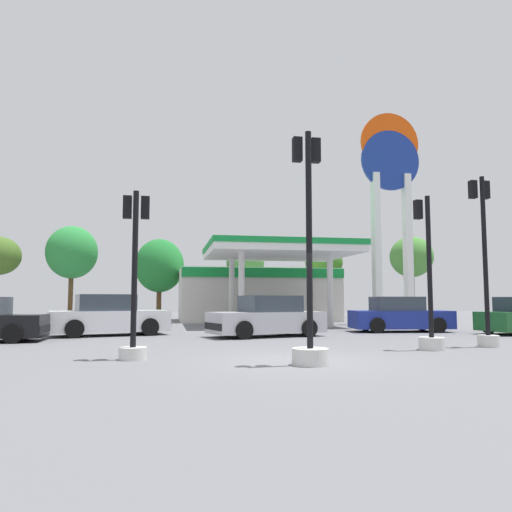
# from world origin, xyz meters

# --- Properties ---
(ground_plane) EXTENTS (90.00, 90.00, 0.00)m
(ground_plane) POSITION_xyz_m (0.00, 0.00, 0.00)
(ground_plane) COLOR slate
(ground_plane) RESTS_ON ground
(gas_station) EXTENTS (10.49, 13.73, 4.51)m
(gas_station) POSITION_xyz_m (2.97, 21.30, 2.08)
(gas_station) COLOR beige
(gas_station) RESTS_ON ground
(station_pole_sign) EXTENTS (3.66, 0.56, 12.77)m
(station_pole_sign) POSITION_xyz_m (10.06, 15.81, 8.04)
(station_pole_sign) COLOR white
(station_pole_sign) RESTS_ON ground
(car_0) EXTENTS (4.57, 2.37, 1.57)m
(car_0) POSITION_xyz_m (7.26, 9.43, 0.71)
(car_0) COLOR black
(car_0) RESTS_ON ground
(car_1) EXTENTS (4.97, 3.11, 1.66)m
(car_1) POSITION_xyz_m (-5.43, 9.42, 0.75)
(car_1) COLOR black
(car_1) RESTS_ON ground
(car_2) EXTENTS (4.80, 2.98, 1.60)m
(car_2) POSITION_xyz_m (0.78, 7.69, 0.73)
(car_2) COLOR black
(car_2) RESTS_ON ground
(traffic_signal_0) EXTENTS (0.74, 0.74, 4.51)m
(traffic_signal_0) POSITION_xyz_m (4.41, 1.83, 1.20)
(traffic_signal_0) COLOR silver
(traffic_signal_0) RESTS_ON ground
(traffic_signal_1) EXTENTS (0.68, 0.70, 4.16)m
(traffic_signal_1) POSITION_xyz_m (-3.91, 1.08, 1.60)
(traffic_signal_1) COLOR silver
(traffic_signal_1) RESTS_ON ground
(traffic_signal_2) EXTENTS (0.82, 0.82, 5.33)m
(traffic_signal_2) POSITION_xyz_m (0.05, -0.68, 1.60)
(traffic_signal_2) COLOR silver
(traffic_signal_2) RESTS_ON ground
(traffic_signal_3) EXTENTS (0.65, 0.67, 5.32)m
(traffic_signal_3) POSITION_xyz_m (6.63, 2.38, 2.07)
(traffic_signal_3) COLOR silver
(traffic_signal_3) RESTS_ON ground
(tree_1) EXTENTS (3.77, 3.77, 6.97)m
(tree_1) POSITION_xyz_m (-10.24, 27.26, 4.97)
(tree_1) COLOR brown
(tree_1) RESTS_ON ground
(tree_2) EXTENTS (3.65, 3.65, 6.00)m
(tree_2) POSITION_xyz_m (-3.73, 26.18, 3.97)
(tree_2) COLOR brown
(tree_2) RESTS_ON ground
(tree_3) EXTENTS (2.92, 2.92, 5.52)m
(tree_3) POSITION_xyz_m (2.81, 26.14, 4.22)
(tree_3) COLOR brown
(tree_3) RESTS_ON ground
(tree_4) EXTENTS (2.99, 2.99, 5.68)m
(tree_4) POSITION_xyz_m (9.20, 26.18, 4.38)
(tree_4) COLOR brown
(tree_4) RESTS_ON ground
(tree_5) EXTENTS (3.40, 3.40, 6.46)m
(tree_5) POSITION_xyz_m (16.05, 24.83, 4.80)
(tree_5) COLOR brown
(tree_5) RESTS_ON ground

